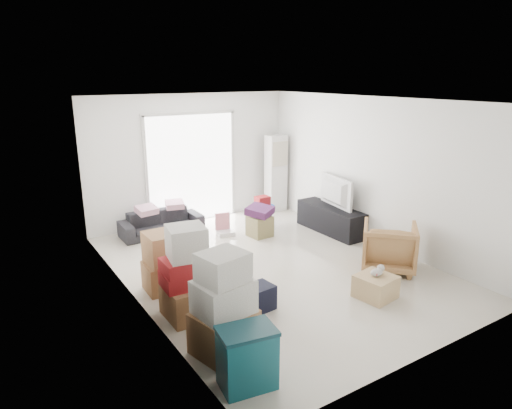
{
  "coord_description": "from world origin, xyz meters",
  "views": [
    {
      "loc": [
        -3.97,
        -5.75,
        3.08
      ],
      "look_at": [
        -0.16,
        0.2,
        1.05
      ],
      "focal_mm": 32.0,
      "sensor_mm": 36.0,
      "label": 1
    }
  ],
  "objects_px": {
    "sofa": "(161,219)",
    "ottoman": "(260,226)",
    "kids_table": "(262,205)",
    "armchair": "(389,244)",
    "wood_crate": "(375,287)",
    "storage_bins": "(247,358)",
    "television": "(331,203)",
    "ac_tower": "(276,173)",
    "tv_console": "(331,219)"
  },
  "relations": [
    {
      "from": "tv_console",
      "to": "wood_crate",
      "type": "xyz_separation_m",
      "value": [
        -1.35,
        -2.48,
        -0.1
      ]
    },
    {
      "from": "tv_console",
      "to": "wood_crate",
      "type": "height_order",
      "value": "tv_console"
    },
    {
      "from": "tv_console",
      "to": "kids_table",
      "type": "height_order",
      "value": "kids_table"
    },
    {
      "from": "television",
      "to": "wood_crate",
      "type": "distance_m",
      "value": 2.86
    },
    {
      "from": "ottoman",
      "to": "wood_crate",
      "type": "relative_size",
      "value": 0.83
    },
    {
      "from": "sofa",
      "to": "kids_table",
      "type": "height_order",
      "value": "kids_table"
    },
    {
      "from": "storage_bins",
      "to": "sofa",
      "type": "bearing_deg",
      "value": 78.52
    },
    {
      "from": "armchair",
      "to": "ottoman",
      "type": "relative_size",
      "value": 2.07
    },
    {
      "from": "armchair",
      "to": "wood_crate",
      "type": "bearing_deg",
      "value": 79.74
    },
    {
      "from": "television",
      "to": "sofa",
      "type": "distance_m",
      "value": 3.39
    },
    {
      "from": "tv_console",
      "to": "sofa",
      "type": "xyz_separation_m",
      "value": [
        -2.92,
        1.71,
        0.05
      ]
    },
    {
      "from": "sofa",
      "to": "armchair",
      "type": "height_order",
      "value": "armchair"
    },
    {
      "from": "tv_console",
      "to": "television",
      "type": "relative_size",
      "value": 1.51
    },
    {
      "from": "television",
      "to": "storage_bins",
      "type": "bearing_deg",
      "value": 137.96
    },
    {
      "from": "tv_console",
      "to": "sofa",
      "type": "height_order",
      "value": "sofa"
    },
    {
      "from": "sofa",
      "to": "television",
      "type": "bearing_deg",
      "value": -29.73
    },
    {
      "from": "storage_bins",
      "to": "kids_table",
      "type": "height_order",
      "value": "storage_bins"
    },
    {
      "from": "kids_table",
      "to": "tv_console",
      "type": "bearing_deg",
      "value": -46.97
    },
    {
      "from": "kids_table",
      "to": "wood_crate",
      "type": "relative_size",
      "value": 1.31
    },
    {
      "from": "armchair",
      "to": "kids_table",
      "type": "bearing_deg",
      "value": -32.78
    },
    {
      "from": "television",
      "to": "armchair",
      "type": "distance_m",
      "value": 1.95
    },
    {
      "from": "tv_console",
      "to": "armchair",
      "type": "relative_size",
      "value": 1.87
    },
    {
      "from": "sofa",
      "to": "armchair",
      "type": "relative_size",
      "value": 1.9
    },
    {
      "from": "ottoman",
      "to": "wood_crate",
      "type": "distance_m",
      "value": 3.04
    },
    {
      "from": "ac_tower",
      "to": "tv_console",
      "type": "xyz_separation_m",
      "value": [
        0.05,
        -1.86,
        -0.61
      ]
    },
    {
      "from": "sofa",
      "to": "kids_table",
      "type": "bearing_deg",
      "value": -18.45
    },
    {
      "from": "ac_tower",
      "to": "kids_table",
      "type": "xyz_separation_m",
      "value": [
        -0.91,
        -0.82,
        -0.42
      ]
    },
    {
      "from": "ac_tower",
      "to": "storage_bins",
      "type": "xyz_separation_m",
      "value": [
        -3.85,
        -4.99,
        -0.55
      ]
    },
    {
      "from": "ottoman",
      "to": "wood_crate",
      "type": "height_order",
      "value": "ottoman"
    },
    {
      "from": "sofa",
      "to": "ottoman",
      "type": "xyz_separation_m",
      "value": [
        1.58,
        -1.15,
        -0.11
      ]
    },
    {
      "from": "sofa",
      "to": "storage_bins",
      "type": "height_order",
      "value": "storage_bins"
    },
    {
      "from": "armchair",
      "to": "kids_table",
      "type": "relative_size",
      "value": 1.32
    },
    {
      "from": "armchair",
      "to": "ottoman",
      "type": "distance_m",
      "value": 2.62
    },
    {
      "from": "armchair",
      "to": "wood_crate",
      "type": "xyz_separation_m",
      "value": [
        -0.92,
        -0.59,
        -0.26
      ]
    },
    {
      "from": "television",
      "to": "ottoman",
      "type": "relative_size",
      "value": 2.56
    },
    {
      "from": "storage_bins",
      "to": "ottoman",
      "type": "height_order",
      "value": "storage_bins"
    },
    {
      "from": "television",
      "to": "ottoman",
      "type": "distance_m",
      "value": 1.5
    },
    {
      "from": "television",
      "to": "wood_crate",
      "type": "relative_size",
      "value": 2.13
    },
    {
      "from": "tv_console",
      "to": "television",
      "type": "distance_m",
      "value": 0.33
    },
    {
      "from": "television",
      "to": "armchair",
      "type": "relative_size",
      "value": 1.23
    },
    {
      "from": "storage_bins",
      "to": "kids_table",
      "type": "distance_m",
      "value": 5.1
    },
    {
      "from": "ac_tower",
      "to": "wood_crate",
      "type": "height_order",
      "value": "ac_tower"
    },
    {
      "from": "tv_console",
      "to": "kids_table",
      "type": "xyz_separation_m",
      "value": [
        -0.96,
        1.03,
        0.2
      ]
    },
    {
      "from": "sofa",
      "to": "wood_crate",
      "type": "distance_m",
      "value": 4.47
    },
    {
      "from": "television",
      "to": "kids_table",
      "type": "xyz_separation_m",
      "value": [
        -0.96,
        1.03,
        -0.14
      ]
    },
    {
      "from": "tv_console",
      "to": "storage_bins",
      "type": "distance_m",
      "value": 5.01
    },
    {
      "from": "wood_crate",
      "to": "tv_console",
      "type": "bearing_deg",
      "value": 61.43
    },
    {
      "from": "tv_console",
      "to": "kids_table",
      "type": "bearing_deg",
      "value": 133.03
    },
    {
      "from": "television",
      "to": "storage_bins",
      "type": "xyz_separation_m",
      "value": [
        -3.9,
        -3.14,
        -0.27
      ]
    },
    {
      "from": "ottoman",
      "to": "television",
      "type": "bearing_deg",
      "value": -22.67
    }
  ]
}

